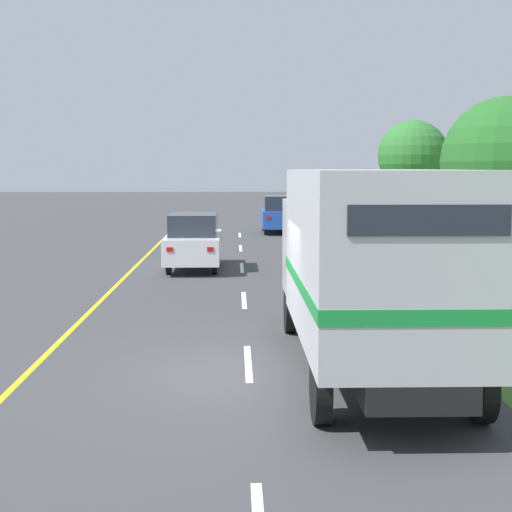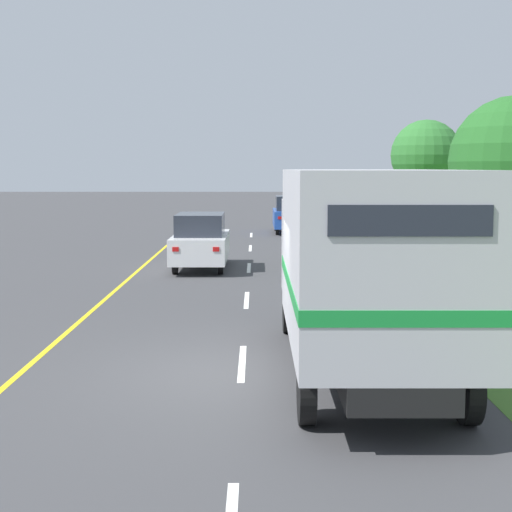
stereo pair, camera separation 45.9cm
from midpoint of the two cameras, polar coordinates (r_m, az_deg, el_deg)
ground_plane at (r=13.26m, az=-0.22°, el=-8.49°), size 200.00×200.00×0.00m
edge_line_yellow at (r=27.99m, az=-7.79°, el=-0.63°), size 0.12×65.06×0.01m
centre_dash_near at (r=13.91m, az=-0.22°, el=-7.77°), size 0.12×2.60×0.01m
centre_dash_mid_a at (r=20.37m, az=-0.20°, el=-3.21°), size 0.12×2.60×0.01m
centre_dash_mid_b at (r=26.90m, az=-0.19°, el=-0.86°), size 0.12×2.60×0.01m
centre_dash_far at (r=33.45m, az=-0.19°, el=0.58°), size 0.12×2.60×0.01m
centre_dash_farthest at (r=40.03m, az=-0.18°, el=1.54°), size 0.12×2.60×0.01m
horse_trailer_truck at (r=12.81m, az=8.74°, el=-0.38°), size 2.53×7.91×3.38m
lead_car_white at (r=26.59m, az=-3.71°, el=1.11°), size 1.80×4.56×1.89m
lead_car_blue_ahead at (r=41.46m, az=2.68°, el=3.06°), size 1.80×4.37×1.95m
highway_sign at (r=21.02m, az=16.98°, el=2.33°), size 1.94×0.09×3.10m
roadside_tree_mid at (r=36.61m, az=18.13°, el=6.17°), size 3.87×3.87×5.40m
roadside_tree_far at (r=44.26m, az=12.39°, el=7.15°), size 3.86×3.86×6.04m
delineator_post at (r=13.96m, az=16.66°, el=-5.86°), size 0.08×0.08×0.95m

